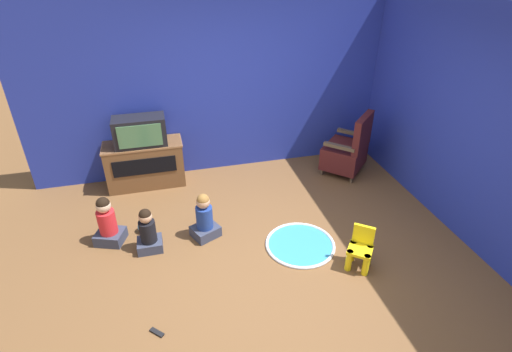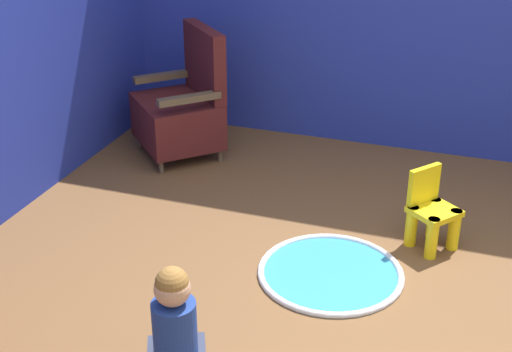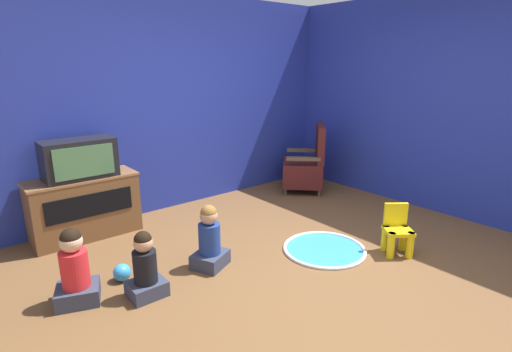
% 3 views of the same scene
% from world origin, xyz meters
% --- Properties ---
extents(ground_plane, '(30.00, 30.00, 0.00)m').
position_xyz_m(ground_plane, '(0.00, 0.00, 0.00)').
color(ground_plane, brown).
extents(wall_back, '(5.43, 0.12, 2.68)m').
position_xyz_m(wall_back, '(-0.29, 2.38, 1.34)').
color(wall_back, '#23339E').
rests_on(wall_back, ground_plane).
extents(wall_right, '(0.12, 5.44, 2.68)m').
position_xyz_m(wall_right, '(2.37, -0.28, 1.34)').
color(wall_right, '#23339E').
rests_on(wall_right, ground_plane).
extents(tv_cabinet, '(1.12, 0.46, 0.67)m').
position_xyz_m(tv_cabinet, '(-1.39, 2.08, 0.35)').
color(tv_cabinet, brown).
rests_on(tv_cabinet, ground_plane).
extents(television, '(0.72, 0.36, 0.41)m').
position_xyz_m(television, '(-1.39, 2.05, 0.88)').
color(television, black).
rests_on(television, tv_cabinet).
extents(black_armchair, '(0.85, 0.85, 0.98)m').
position_xyz_m(black_armchair, '(1.66, 1.67, 0.37)').
color(black_armchair, brown).
rests_on(black_armchair, ground_plane).
extents(yellow_kid_chair, '(0.36, 0.35, 0.50)m').
position_xyz_m(yellow_kid_chair, '(0.87, -0.33, 0.21)').
color(yellow_kid_chair, yellow).
rests_on(yellow_kid_chair, ground_plane).
extents(play_mat, '(0.85, 0.85, 0.04)m').
position_xyz_m(play_mat, '(0.35, 0.16, 0.01)').
color(play_mat, teal).
rests_on(play_mat, ground_plane).
extents(child_watching_left, '(0.29, 0.25, 0.57)m').
position_xyz_m(child_watching_left, '(-1.40, 0.55, 0.25)').
color(child_watching_left, '#33384C').
rests_on(child_watching_left, ground_plane).
extents(child_watching_center, '(0.40, 0.38, 0.63)m').
position_xyz_m(child_watching_center, '(-1.86, 0.81, 0.27)').
color(child_watching_center, '#33384C').
rests_on(child_watching_center, ground_plane).
extents(child_watching_right, '(0.40, 0.38, 0.61)m').
position_xyz_m(child_watching_right, '(-0.73, 0.63, 0.26)').
color(child_watching_right, '#33384C').
rests_on(child_watching_right, ground_plane).
extents(toy_ball, '(0.15, 0.15, 0.15)m').
position_xyz_m(toy_ball, '(-1.46, 0.90, 0.08)').
color(toy_ball, '#3399E5').
rests_on(toy_ball, ground_plane).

